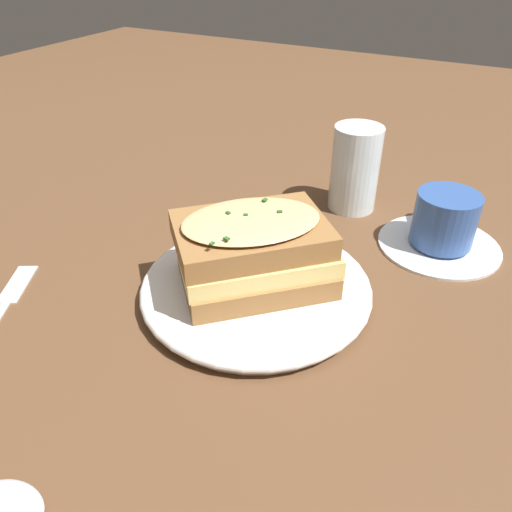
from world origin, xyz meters
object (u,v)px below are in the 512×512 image
(dinner_plate, at_px, (256,288))
(fork, at_px, (6,302))
(sandwich, at_px, (254,251))
(teacup_with_saucer, at_px, (443,225))
(water_glass, at_px, (357,169))

(dinner_plate, height_order, fork, dinner_plate)
(sandwich, xyz_separation_m, fork, (0.14, -0.22, -0.05))
(teacup_with_saucer, distance_m, fork, 0.50)
(sandwich, relative_size, fork, 1.15)
(dinner_plate, distance_m, fork, 0.26)
(fork, bearing_deg, water_glass, 27.08)
(teacup_with_saucer, xyz_separation_m, fork, (0.33, -0.37, -0.03))
(water_glass, bearing_deg, dinner_plate, -6.20)
(dinner_plate, relative_size, sandwich, 1.31)
(dinner_plate, xyz_separation_m, fork, (0.13, -0.22, -0.01))
(teacup_with_saucer, xyz_separation_m, water_glass, (-0.05, -0.13, 0.03))
(dinner_plate, relative_size, water_glass, 2.12)
(sandwich, height_order, water_glass, water_glass)
(sandwich, height_order, fork, sandwich)
(sandwich, relative_size, teacup_with_saucer, 1.27)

